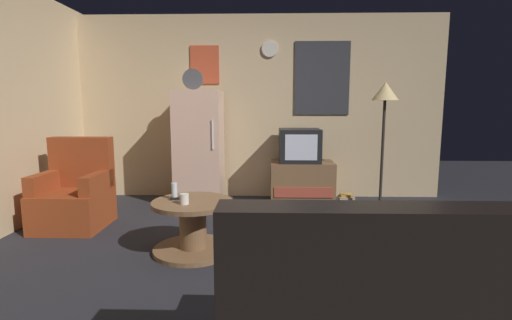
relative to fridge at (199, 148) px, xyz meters
name	(u,v)px	position (x,y,z in m)	size (l,w,h in m)	color
ground_plane	(249,265)	(0.75, -1.98, -0.75)	(12.00, 12.00, 0.00)	#232328
wall_with_art	(257,107)	(0.76, 0.47, 0.53)	(5.20, 0.12, 2.55)	#D1B284
fridge	(199,148)	(0.00, 0.00, 0.00)	(0.60, 0.62, 1.77)	beige
tv_stand	(302,182)	(1.37, 0.08, -0.48)	(0.84, 0.53, 0.56)	brown
crt_tv	(299,145)	(1.33, 0.08, 0.03)	(0.54, 0.51, 0.44)	black
standing_lamp	(385,101)	(2.32, -0.32, 0.60)	(0.32, 0.32, 1.59)	#332D28
coffee_table	(193,226)	(0.23, -1.70, -0.52)	(0.72, 0.72, 0.47)	brown
wine_glass	(174,191)	(0.06, -1.65, -0.21)	(0.05, 0.05, 0.15)	silver
mug_ceramic_white	(184,199)	(0.19, -1.81, -0.24)	(0.08, 0.08, 0.09)	silver
remote_control	(179,198)	(0.10, -1.66, -0.27)	(0.15, 0.04, 0.02)	black
armchair	(75,196)	(-1.19, -1.00, -0.42)	(0.68, 0.68, 0.96)	maroon
couch	(403,318)	(1.54, -3.27, -0.44)	(1.70, 0.80, 0.92)	black
book_stack	(346,199)	(1.97, 0.02, -0.69)	(0.21, 0.18, 0.13)	#564A44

